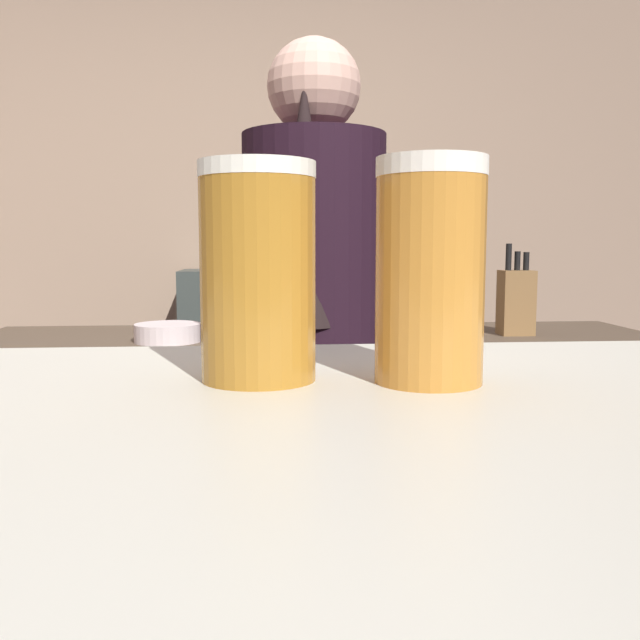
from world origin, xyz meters
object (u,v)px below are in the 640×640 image
(mixing_bowl, at_px, (168,333))
(bottle_soy, at_px, (268,254))
(pint_glass_near, at_px, (430,271))
(pint_glass_far, at_px, (258,272))
(bartender, at_px, (314,338))
(chefs_knife, at_px, (396,335))
(knife_block, at_px, (516,301))
(bottle_vinegar, at_px, (247,249))
(bottle_olive_oil, at_px, (281,250))

(mixing_bowl, bearing_deg, bottle_soy, 78.67)
(pint_glass_near, height_order, pint_glass_far, pint_glass_near)
(bartender, bearing_deg, chefs_knife, -18.14)
(knife_block, distance_m, bottle_vinegar, 1.50)
(chefs_knife, height_order, bottle_olive_oil, bottle_olive_oil)
(knife_block, xyz_separation_m, bottle_olive_oil, (-0.70, 1.26, 0.15))
(bottle_vinegar, bearing_deg, chefs_knife, -68.57)
(pint_glass_far, bearing_deg, mixing_bowl, 100.59)
(mixing_bowl, height_order, pint_glass_near, pint_glass_near)
(bottle_soy, bearing_deg, bottle_olive_oil, -62.55)
(bartender, bearing_deg, bottle_soy, 19.95)
(bottle_olive_oil, relative_size, bottle_soy, 1.24)
(bartender, height_order, bottle_vinegar, bartender)
(bartender, xyz_separation_m, bottle_vinegar, (-0.20, 1.64, 0.20))
(bartender, xyz_separation_m, pint_glass_far, (-0.12, -1.15, 0.21))
(chefs_knife, height_order, bottle_soy, bottle_soy)
(pint_glass_far, relative_size, bottle_soy, 0.75)
(bottle_olive_oil, xyz_separation_m, bottle_vinegar, (-0.16, -0.04, 0.01))
(bartender, xyz_separation_m, pint_glass_near, (-0.00, -1.17, 0.21))
(bottle_vinegar, bearing_deg, mixing_bowl, -98.62)
(pint_glass_far, bearing_deg, bottle_vinegar, 91.72)
(bottle_olive_oil, bearing_deg, bottle_soy, 117.45)
(bottle_vinegar, bearing_deg, pint_glass_far, -88.28)
(chefs_knife, height_order, pint_glass_far, pint_glass_far)
(chefs_knife, bearing_deg, pint_glass_near, -79.22)
(bartender, xyz_separation_m, bottle_soy, (-0.11, 1.80, 0.18))
(bartender, xyz_separation_m, chefs_knife, (0.28, 0.41, -0.05))
(bottle_vinegar, bearing_deg, bottle_olive_oil, 12.55)
(mixing_bowl, bearing_deg, chefs_knife, 5.07)
(bartender, distance_m, bottle_soy, 1.82)
(bartender, bearing_deg, bottle_vinegar, 23.60)
(bottle_olive_oil, height_order, bottle_soy, bottle_olive_oil)
(pint_glass_near, bearing_deg, pint_glass_far, 171.59)
(bottle_olive_oil, height_order, bottle_vinegar, bottle_vinegar)
(mixing_bowl, xyz_separation_m, pint_glass_near, (0.40, -1.52, 0.24))
(knife_block, relative_size, bottle_soy, 1.41)
(bartender, distance_m, pint_glass_near, 1.19)
(pint_glass_far, height_order, bottle_soy, bottle_soy)
(chefs_knife, distance_m, bottle_soy, 1.47)
(knife_block, xyz_separation_m, bottle_vinegar, (-0.86, 1.23, 0.15))
(bartender, relative_size, bottle_olive_oil, 6.73)
(pint_glass_far, bearing_deg, chefs_knife, 75.60)
(knife_block, relative_size, pint_glass_far, 1.87)
(bartender, distance_m, knife_block, 0.78)
(bottle_olive_oil, bearing_deg, bottle_vinegar, -167.45)
(bottle_olive_oil, bearing_deg, pint_glass_far, -91.57)
(chefs_knife, xyz_separation_m, bottle_vinegar, (-0.48, 1.23, 0.25))
(bottle_vinegar, bearing_deg, pint_glass_near, -85.91)
(pint_glass_far, xyz_separation_m, bottle_soy, (0.01, 2.96, -0.03))
(mixing_bowl, relative_size, pint_glass_near, 1.25)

